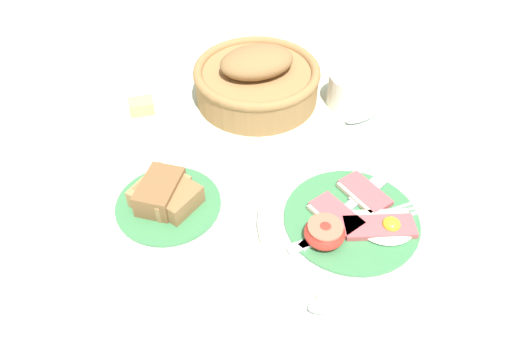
% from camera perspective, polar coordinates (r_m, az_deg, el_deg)
% --- Properties ---
extents(ground_plane, '(3.00, 3.00, 0.00)m').
position_cam_1_polar(ground_plane, '(0.66, 4.16, -7.92)').
color(ground_plane, '#B7CCB7').
extents(breakfast_plate, '(0.25, 0.25, 0.04)m').
position_cam_1_polar(breakfast_plate, '(0.67, 10.79, -5.84)').
color(breakfast_plate, silver).
rests_on(breakfast_plate, ground_plane).
extents(bread_plate, '(0.20, 0.20, 0.05)m').
position_cam_1_polar(bread_plate, '(0.69, -10.15, -3.56)').
color(bread_plate, silver).
rests_on(bread_plate, ground_plane).
extents(sugar_cup, '(0.09, 0.09, 0.06)m').
position_cam_1_polar(sugar_cup, '(0.87, 11.27, 9.21)').
color(sugar_cup, white).
rests_on(sugar_cup, ground_plane).
extents(bread_basket, '(0.21, 0.21, 0.10)m').
position_cam_1_polar(bread_basket, '(0.86, 0.08, 10.39)').
color(bread_basket, olive).
rests_on(bread_basket, ground_plane).
extents(butter_dish, '(0.11, 0.11, 0.03)m').
position_cam_1_polar(butter_dish, '(0.86, -12.81, 6.49)').
color(butter_dish, silver).
rests_on(butter_dish, ground_plane).
extents(teaspoon_by_saucer, '(0.18, 0.11, 0.01)m').
position_cam_1_polar(teaspoon_by_saucer, '(0.84, 10.65, 5.56)').
color(teaspoon_by_saucer, silver).
rests_on(teaspoon_by_saucer, ground_plane).
extents(teaspoon_near_cup, '(0.19, 0.06, 0.01)m').
position_cam_1_polar(teaspoon_near_cup, '(0.60, 6.65, -15.34)').
color(teaspoon_near_cup, silver).
rests_on(teaspoon_near_cup, ground_plane).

